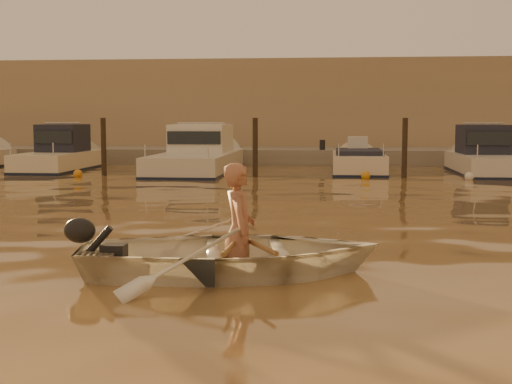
# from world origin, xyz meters

# --- Properties ---
(ground_plane) EXTENTS (160.00, 160.00, 0.00)m
(ground_plane) POSITION_xyz_m (0.00, 0.00, 0.00)
(ground_plane) COLOR olive
(ground_plane) RESTS_ON ground
(dinghy) EXTENTS (4.27, 3.39, 0.80)m
(dinghy) POSITION_xyz_m (1.11, -1.39, 0.28)
(dinghy) COLOR silver
(dinghy) RESTS_ON ground_plane
(person) EXTENTS (0.52, 0.69, 1.73)m
(person) POSITION_xyz_m (1.21, -1.37, 0.56)
(person) COLOR #A46952
(person) RESTS_ON dinghy
(outboard_motor) EXTENTS (0.96, 0.56, 0.70)m
(outboard_motor) POSITION_xyz_m (-0.36, -1.66, 0.28)
(outboard_motor) COLOR black
(outboard_motor) RESTS_ON dinghy
(oar_port) EXTENTS (0.86, 1.96, 0.13)m
(oar_port) POSITION_xyz_m (1.36, -1.35, 0.42)
(oar_port) COLOR brown
(oar_port) RESTS_ON dinghy
(oar_starboard) EXTENTS (0.08, 2.10, 0.13)m
(oar_starboard) POSITION_xyz_m (1.16, -1.38, 0.42)
(oar_starboard) COLOR brown
(oar_starboard) RESTS_ON dinghy
(moored_boat_1) EXTENTS (1.94, 5.88, 1.75)m
(moored_boat_1) POSITION_xyz_m (-8.00, 16.00, 0.62)
(moored_boat_1) COLOR beige
(moored_boat_1) RESTS_ON ground_plane
(moored_boat_2) EXTENTS (2.58, 8.54, 1.75)m
(moored_boat_2) POSITION_xyz_m (-2.60, 16.00, 0.62)
(moored_boat_2) COLOR silver
(moored_boat_2) RESTS_ON ground_plane
(moored_boat_3) EXTENTS (1.85, 5.42, 0.95)m
(moored_boat_3) POSITION_xyz_m (3.36, 16.00, 0.22)
(moored_boat_3) COLOR beige
(moored_boat_3) RESTS_ON ground_plane
(moored_boat_4) EXTENTS (2.02, 6.31, 1.75)m
(moored_boat_4) POSITION_xyz_m (7.88, 16.00, 0.62)
(moored_boat_4) COLOR beige
(moored_boat_4) RESTS_ON ground_plane
(piling_1) EXTENTS (0.18, 0.18, 2.20)m
(piling_1) POSITION_xyz_m (-5.50, 13.80, 0.90)
(piling_1) COLOR #2D2319
(piling_1) RESTS_ON ground_plane
(piling_2) EXTENTS (0.18, 0.18, 2.20)m
(piling_2) POSITION_xyz_m (-0.20, 13.80, 0.90)
(piling_2) COLOR #2D2319
(piling_2) RESTS_ON ground_plane
(piling_3) EXTENTS (0.18, 0.18, 2.20)m
(piling_3) POSITION_xyz_m (4.80, 13.80, 0.90)
(piling_3) COLOR #2D2319
(piling_3) RESTS_ON ground_plane
(fender_b) EXTENTS (0.30, 0.30, 0.30)m
(fender_b) POSITION_xyz_m (-6.20, 13.14, 0.10)
(fender_b) COLOR orange
(fender_b) RESTS_ON ground_plane
(fender_c) EXTENTS (0.30, 0.30, 0.30)m
(fender_c) POSITION_xyz_m (-2.58, 12.93, 0.10)
(fender_c) COLOR silver
(fender_c) RESTS_ON ground_plane
(fender_d) EXTENTS (0.30, 0.30, 0.30)m
(fender_d) POSITION_xyz_m (3.51, 13.38, 0.10)
(fender_d) COLOR orange
(fender_d) RESTS_ON ground_plane
(fender_e) EXTENTS (0.30, 0.30, 0.30)m
(fender_e) POSITION_xyz_m (6.83, 13.29, 0.10)
(fender_e) COLOR silver
(fender_e) RESTS_ON ground_plane
(quay) EXTENTS (52.00, 4.00, 1.00)m
(quay) POSITION_xyz_m (0.00, 21.50, 0.15)
(quay) COLOR gray
(quay) RESTS_ON ground_plane
(waterfront_building) EXTENTS (46.00, 7.00, 4.80)m
(waterfront_building) POSITION_xyz_m (0.00, 27.00, 2.40)
(waterfront_building) COLOR #9E8466
(waterfront_building) RESTS_ON quay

